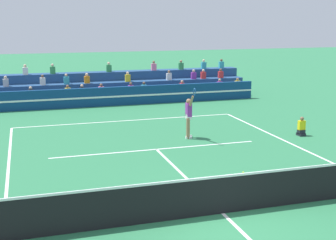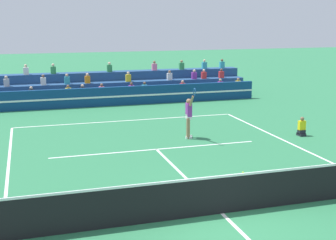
% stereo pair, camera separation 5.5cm
% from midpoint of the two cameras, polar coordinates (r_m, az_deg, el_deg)
% --- Properties ---
extents(ground_plane, '(120.00, 120.00, 0.00)m').
position_cam_midpoint_polar(ground_plane, '(12.64, 6.72, -11.25)').
color(ground_plane, '#2D7A4C').
extents(court_lines, '(11.10, 23.90, 0.01)m').
position_cam_midpoint_polar(court_lines, '(12.64, 6.72, -11.24)').
color(court_lines, white).
rests_on(court_lines, ground).
extents(tennis_net, '(12.00, 0.10, 1.10)m').
position_cam_midpoint_polar(tennis_net, '(12.44, 6.79, -8.96)').
color(tennis_net, black).
rests_on(tennis_net, ground).
extents(sponsor_banner_wall, '(18.00, 0.26, 1.10)m').
position_cam_midpoint_polar(sponsor_banner_wall, '(27.55, -6.83, 2.88)').
color(sponsor_banner_wall, navy).
rests_on(sponsor_banner_wall, ground).
extents(bleacher_stand, '(18.60, 2.85, 2.28)m').
position_cam_midpoint_polar(bleacher_stand, '(30.00, -7.68, 3.83)').
color(bleacher_stand, navy).
rests_on(bleacher_stand, ground).
extents(ball_kid_courtside, '(0.30, 0.36, 0.84)m').
position_cam_midpoint_polar(ball_kid_courtside, '(21.20, 16.05, -0.98)').
color(ball_kid_courtside, black).
rests_on(ball_kid_courtside, ground).
extents(tennis_player, '(0.36, 1.29, 2.35)m').
position_cam_midpoint_polar(tennis_player, '(19.83, 2.63, 0.52)').
color(tennis_player, '#9E7051').
rests_on(tennis_player, ground).
extents(tennis_ball, '(0.07, 0.07, 0.07)m').
position_cam_midpoint_polar(tennis_ball, '(15.77, 9.23, -6.34)').
color(tennis_ball, '#C6DB33').
rests_on(tennis_ball, ground).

